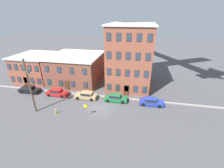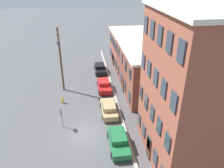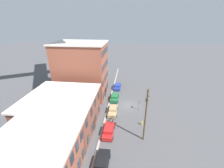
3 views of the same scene
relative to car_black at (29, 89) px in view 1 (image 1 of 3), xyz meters
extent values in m
plane|color=#4C4C4F|center=(16.71, -3.21, -0.75)|extent=(200.00, 200.00, 0.00)
cube|color=#9E998E|center=(16.71, 1.29, -0.67)|extent=(56.00, 0.36, 0.16)
cube|color=brown|center=(-2.89, 7.47, 2.31)|extent=(8.78, 9.35, 6.11)
cube|color=#B7B2A8|center=(-2.89, 7.47, 5.51)|extent=(9.28, 9.85, 0.30)
cube|color=#2D3842|center=(-6.40, 2.73, 0.78)|extent=(0.90, 0.10, 1.40)
cube|color=#2D3842|center=(-6.40, 2.73, 3.83)|extent=(0.90, 0.10, 1.40)
cube|color=#2D3842|center=(-4.65, 2.73, 0.78)|extent=(0.90, 0.10, 1.40)
cube|color=#2D3842|center=(-4.65, 2.73, 3.83)|extent=(0.90, 0.10, 1.40)
cube|color=#2D3842|center=(-2.89, 2.73, 0.78)|extent=(0.90, 0.10, 1.40)
cube|color=#2D3842|center=(-2.89, 2.73, 3.83)|extent=(0.90, 0.10, 1.40)
cube|color=#2D3842|center=(-1.14, 2.73, 0.78)|extent=(0.90, 0.10, 1.40)
cube|color=#2D3842|center=(-1.14, 2.73, 3.83)|extent=(0.90, 0.10, 1.40)
cube|color=#2D3842|center=(0.62, 2.73, 0.78)|extent=(0.90, 0.10, 1.40)
cube|color=#2D3842|center=(0.62, 2.73, 3.83)|extent=(0.90, 0.10, 1.40)
cube|color=#472D1E|center=(-2.89, 2.73, 0.35)|extent=(1.10, 0.10, 2.20)
cube|color=brown|center=(7.55, 8.53, 2.40)|extent=(11.61, 11.48, 6.30)
cube|color=silver|center=(7.55, 8.53, 5.70)|extent=(12.11, 11.98, 0.30)
cube|color=#2D3842|center=(3.19, 2.73, 0.83)|extent=(0.90, 0.10, 1.40)
cube|color=#2D3842|center=(3.19, 2.73, 3.97)|extent=(0.90, 0.10, 1.40)
cube|color=#2D3842|center=(6.10, 2.73, 0.83)|extent=(0.90, 0.10, 1.40)
cube|color=#2D3842|center=(6.10, 2.73, 3.97)|extent=(0.90, 0.10, 1.40)
cube|color=#2D3842|center=(9.00, 2.73, 0.83)|extent=(0.90, 0.10, 1.40)
cube|color=#2D3842|center=(9.00, 2.73, 3.97)|extent=(0.90, 0.10, 1.40)
cube|color=#2D3842|center=(11.90, 2.73, 0.83)|extent=(0.90, 0.10, 1.40)
cube|color=#2D3842|center=(11.90, 2.73, 3.97)|extent=(0.90, 0.10, 1.40)
cube|color=#472D1E|center=(7.55, 2.73, 0.35)|extent=(1.10, 0.10, 2.20)
cube|color=brown|center=(20.82, 8.76, 6.01)|extent=(9.20, 11.94, 13.53)
cube|color=silver|center=(20.82, 8.76, 12.93)|extent=(9.70, 12.44, 0.30)
cube|color=#2D3842|center=(17.14, 2.73, 0.94)|extent=(0.90, 0.10, 1.40)
cube|color=#2D3842|center=(17.14, 2.73, 4.32)|extent=(0.90, 0.10, 1.40)
cube|color=#2D3842|center=(17.14, 2.73, 7.70)|extent=(0.90, 0.10, 1.40)
cube|color=#2D3842|center=(17.14, 2.73, 11.09)|extent=(0.90, 0.10, 1.40)
cube|color=#2D3842|center=(18.98, 2.73, 0.94)|extent=(0.90, 0.10, 1.40)
cube|color=#2D3842|center=(18.98, 2.73, 4.32)|extent=(0.90, 0.10, 1.40)
cube|color=#2D3842|center=(18.98, 2.73, 7.70)|extent=(0.90, 0.10, 1.40)
cube|color=#2D3842|center=(18.98, 2.73, 11.09)|extent=(0.90, 0.10, 1.40)
cube|color=#2D3842|center=(20.82, 2.73, 0.94)|extent=(0.90, 0.10, 1.40)
cube|color=#2D3842|center=(20.82, 2.73, 4.32)|extent=(0.90, 0.10, 1.40)
cube|color=#2D3842|center=(20.82, 2.73, 7.70)|extent=(0.90, 0.10, 1.40)
cube|color=#2D3842|center=(20.82, 2.73, 11.09)|extent=(0.90, 0.10, 1.40)
cube|color=#2D3842|center=(22.66, 2.73, 0.94)|extent=(0.90, 0.10, 1.40)
cube|color=#2D3842|center=(22.66, 2.73, 4.32)|extent=(0.90, 0.10, 1.40)
cube|color=#2D3842|center=(22.66, 2.73, 7.70)|extent=(0.90, 0.10, 1.40)
cube|color=#2D3842|center=(22.66, 2.73, 11.09)|extent=(0.90, 0.10, 1.40)
cube|color=#2D3842|center=(24.50, 2.73, 0.94)|extent=(0.90, 0.10, 1.40)
cube|color=#2D3842|center=(24.50, 2.73, 4.32)|extent=(0.90, 0.10, 1.40)
cube|color=#2D3842|center=(24.50, 2.73, 7.70)|extent=(0.90, 0.10, 1.40)
cube|color=#2D3842|center=(24.50, 2.73, 11.09)|extent=(0.90, 0.10, 1.40)
cube|color=#472D1E|center=(20.82, 2.73, 0.35)|extent=(1.10, 0.10, 2.20)
cube|color=black|center=(0.07, 0.00, -0.22)|extent=(4.40, 1.80, 0.70)
cube|color=black|center=(-0.13, 0.00, 0.41)|extent=(2.20, 1.51, 0.55)
cube|color=#1E232D|center=(-0.13, 0.00, 0.41)|extent=(2.02, 1.58, 0.48)
cylinder|color=black|center=(1.52, 0.85, -0.42)|extent=(0.66, 0.22, 0.66)
cylinder|color=black|center=(1.52, -0.85, -0.42)|extent=(0.66, 0.22, 0.66)
cylinder|color=black|center=(-1.38, 0.85, -0.42)|extent=(0.66, 0.22, 0.66)
cylinder|color=black|center=(-1.38, -0.85, -0.42)|extent=(0.66, 0.22, 0.66)
cube|color=#B21E1E|center=(6.65, -0.01, -0.22)|extent=(4.40, 1.80, 0.70)
cube|color=#B21E1E|center=(6.45, -0.01, 0.41)|extent=(2.20, 1.51, 0.55)
cube|color=#1E232D|center=(6.45, -0.01, 0.41)|extent=(2.02, 1.58, 0.48)
cylinder|color=black|center=(8.10, 0.84, -0.42)|extent=(0.66, 0.22, 0.66)
cylinder|color=black|center=(8.10, -0.86, -0.42)|extent=(0.66, 0.22, 0.66)
cylinder|color=black|center=(5.20, 0.84, -0.42)|extent=(0.66, 0.22, 0.66)
cylinder|color=black|center=(5.20, -0.86, -0.42)|extent=(0.66, 0.22, 0.66)
cube|color=tan|center=(12.97, -0.07, -0.22)|extent=(4.40, 1.80, 0.70)
cube|color=tan|center=(13.17, -0.07, 0.41)|extent=(2.20, 1.51, 0.55)
cube|color=#1E232D|center=(13.17, -0.07, 0.41)|extent=(2.02, 1.58, 0.48)
cylinder|color=black|center=(11.52, -0.92, -0.42)|extent=(0.66, 0.22, 0.66)
cylinder|color=black|center=(11.52, 0.78, -0.42)|extent=(0.66, 0.22, 0.66)
cylinder|color=black|center=(14.42, -0.92, -0.42)|extent=(0.66, 0.22, 0.66)
cylinder|color=black|center=(14.42, 0.78, -0.42)|extent=(0.66, 0.22, 0.66)
cube|color=#1E6638|center=(19.07, 0.14, -0.22)|extent=(4.40, 1.80, 0.70)
cube|color=#1E6638|center=(18.87, 0.14, 0.41)|extent=(2.20, 1.51, 0.55)
cube|color=#1E232D|center=(18.87, 0.14, 0.41)|extent=(2.02, 1.58, 0.48)
cylinder|color=black|center=(20.52, 0.99, -0.42)|extent=(0.66, 0.22, 0.66)
cylinder|color=black|center=(20.52, -0.71, -0.42)|extent=(0.66, 0.22, 0.66)
cylinder|color=black|center=(17.62, 0.99, -0.42)|extent=(0.66, 0.22, 0.66)
cylinder|color=black|center=(17.62, -0.71, -0.42)|extent=(0.66, 0.22, 0.66)
cube|color=#233899|center=(25.82, 0.06, -0.22)|extent=(4.40, 1.80, 0.70)
cube|color=#233899|center=(25.62, 0.06, 0.41)|extent=(2.20, 1.51, 0.55)
cube|color=#1E232D|center=(25.62, 0.06, 0.41)|extent=(2.02, 1.58, 0.48)
cylinder|color=black|center=(27.27, 0.91, -0.42)|extent=(0.66, 0.22, 0.66)
cylinder|color=black|center=(27.27, -0.79, -0.42)|extent=(0.66, 0.22, 0.66)
cylinder|color=black|center=(24.37, 0.91, -0.42)|extent=(0.66, 0.22, 0.66)
cylinder|color=black|center=(24.37, -0.79, -0.42)|extent=(0.66, 0.22, 0.66)
cylinder|color=slate|center=(15.02, -5.67, 0.42)|extent=(0.08, 0.08, 2.34)
cube|color=yellow|center=(15.02, -5.70, 1.28)|extent=(0.86, 0.03, 0.86)
cube|color=black|center=(15.02, -5.69, 1.28)|extent=(0.93, 0.02, 0.93)
cylinder|color=brown|center=(5.92, -6.05, 3.96)|extent=(0.28, 0.28, 9.43)
cube|color=brown|center=(5.92, -6.05, 8.08)|extent=(2.40, 0.12, 0.12)
cube|color=brown|center=(5.92, -6.05, 7.28)|extent=(2.00, 0.12, 0.12)
cylinder|color=#515156|center=(6.27, -6.05, 6.68)|extent=(0.44, 0.44, 0.55)
cylinder|color=yellow|center=(9.73, -6.01, -0.35)|extent=(0.24, 0.24, 0.80)
sphere|color=yellow|center=(9.73, -6.01, 0.10)|extent=(0.22, 0.22, 0.22)
cylinder|color=yellow|center=(9.73, -6.17, -0.30)|extent=(0.10, 0.12, 0.10)
camera|label=1|loc=(23.27, -24.89, 14.69)|focal=24.00mm
camera|label=2|loc=(35.79, -2.84, 15.10)|focal=35.00mm
camera|label=3|loc=(-14.23, -3.05, 17.98)|focal=24.00mm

